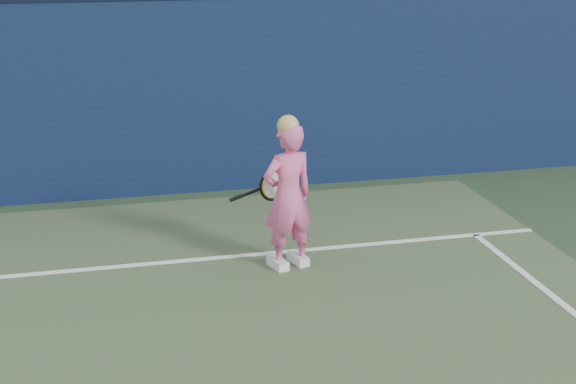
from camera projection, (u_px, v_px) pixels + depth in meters
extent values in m
cube|color=#0C1A37|center=(40.00, 104.00, 10.02)|extent=(24.00, 0.40, 2.50)
imported|color=#E85A98|center=(288.00, 196.00, 8.08)|extent=(0.63, 0.50, 1.52)
sphere|color=tan|center=(288.00, 126.00, 7.86)|extent=(0.22, 0.22, 0.22)
cube|color=white|center=(298.00, 259.00, 8.36)|extent=(0.19, 0.30, 0.10)
cube|color=white|center=(278.00, 263.00, 8.25)|extent=(0.19, 0.30, 0.10)
torus|color=black|center=(273.00, 185.00, 8.43)|extent=(0.34, 0.17, 0.34)
torus|color=yellow|center=(273.00, 185.00, 8.43)|extent=(0.28, 0.13, 0.28)
cylinder|color=beige|center=(273.00, 185.00, 8.43)|extent=(0.27, 0.12, 0.28)
cylinder|color=black|center=(249.00, 193.00, 8.39)|extent=(0.31, 0.09, 0.11)
cylinder|color=black|center=(236.00, 198.00, 8.38)|extent=(0.14, 0.07, 0.07)
cube|color=white|center=(37.00, 274.00, 8.10)|extent=(11.00, 0.08, 0.01)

